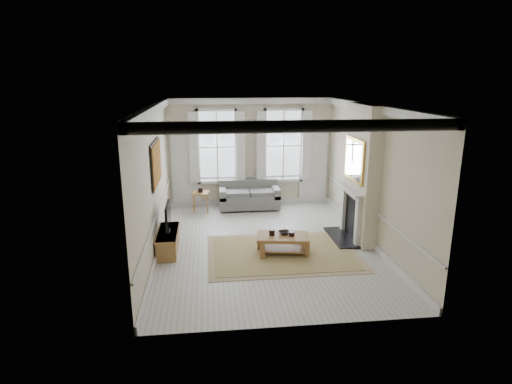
{
  "coord_description": "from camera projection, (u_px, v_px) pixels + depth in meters",
  "views": [
    {
      "loc": [
        -1.35,
        -9.77,
        4.0
      ],
      "look_at": [
        -0.19,
        0.4,
        1.25
      ],
      "focal_mm": 30.0,
      "sensor_mm": 36.0,
      "label": 1
    }
  ],
  "objects": [
    {
      "name": "side_table",
      "position": [
        201.0,
        196.0,
        13.11
      ],
      "size": [
        0.57,
        0.57,
        0.6
      ],
      "rotation": [
        0.0,
        0.0,
        -0.18
      ],
      "color": "brown",
      "rests_on": "floor"
    },
    {
      "name": "rug",
      "position": [
        283.0,
        253.0,
        10.05
      ],
      "size": [
        3.5,
        2.6,
        0.02
      ],
      "primitive_type": "cube",
      "color": "olive",
      "rests_on": "floor"
    },
    {
      "name": "coffee_table",
      "position": [
        283.0,
        239.0,
        9.95
      ],
      "size": [
        1.29,
        0.87,
        0.45
      ],
      "rotation": [
        0.0,
        0.0,
        -0.16
      ],
      "color": "brown",
      "rests_on": "rug"
    },
    {
      "name": "chimney_breast",
      "position": [
        362.0,
        173.0,
        10.58
      ],
      "size": [
        0.35,
        1.7,
        3.38
      ],
      "primitive_type": "cube",
      "color": "beige",
      "rests_on": "floor"
    },
    {
      "name": "left_wall",
      "position": [
        154.0,
        181.0,
        9.84
      ],
      "size": [
        0.0,
        7.2,
        7.2
      ],
      "primitive_type": "plane",
      "rotation": [
        1.57,
        0.0,
        1.57
      ],
      "color": "beige",
      "rests_on": "floor"
    },
    {
      "name": "sofa",
      "position": [
        249.0,
        197.0,
        13.44
      ],
      "size": [
        1.86,
        0.91,
        0.86
      ],
      "color": "slate",
      "rests_on": "floor"
    },
    {
      "name": "right_wall",
      "position": [
        371.0,
        175.0,
        10.41
      ],
      "size": [
        0.0,
        7.2,
        7.2
      ],
      "primitive_type": "plane",
      "rotation": [
        1.57,
        0.0,
        -1.57
      ],
      "color": "beige",
      "rests_on": "floor"
    },
    {
      "name": "ceramic_pot_a",
      "position": [
        272.0,
        232.0,
        9.94
      ],
      "size": [
        0.13,
        0.13,
        0.13
      ],
      "primitive_type": "cylinder",
      "color": "black",
      "rests_on": "coffee_table"
    },
    {
      "name": "mirror",
      "position": [
        354.0,
        160.0,
        10.47
      ],
      "size": [
        0.06,
        1.26,
        1.06
      ],
      "primitive_type": "cube",
      "color": "gold",
      "rests_on": "chimney_breast"
    },
    {
      "name": "floor",
      "position": [
        265.0,
        245.0,
        10.57
      ],
      "size": [
        7.2,
        7.2,
        0.0
      ],
      "primitive_type": "plane",
      "color": "#B7B5AD",
      "rests_on": "ground"
    },
    {
      "name": "hearth",
      "position": [
        341.0,
        237.0,
        10.97
      ],
      "size": [
        0.55,
        1.5,
        0.05
      ],
      "primitive_type": "cube",
      "color": "black",
      "rests_on": "floor"
    },
    {
      "name": "tv_stand",
      "position": [
        168.0,
        241.0,
        10.12
      ],
      "size": [
        0.44,
        1.38,
        0.49
      ],
      "primitive_type": "cube",
      "color": "brown",
      "rests_on": "floor"
    },
    {
      "name": "fireplace",
      "position": [
        350.0,
        211.0,
        10.81
      ],
      "size": [
        0.21,
        1.45,
        1.33
      ],
      "color": "silver",
      "rests_on": "floor"
    },
    {
      "name": "door_left",
      "position": [
        186.0,
        171.0,
        13.46
      ],
      "size": [
        0.9,
        0.08,
        2.3
      ],
      "primitive_type": "cube",
      "color": "silver",
      "rests_on": "floor"
    },
    {
      "name": "window_left",
      "position": [
        217.0,
        147.0,
        13.36
      ],
      "size": [
        1.26,
        0.2,
        2.2
      ],
      "primitive_type": null,
      "color": "#B2BCC6",
      "rests_on": "back_wall"
    },
    {
      "name": "bowl",
      "position": [
        284.0,
        232.0,
        10.03
      ],
      "size": [
        0.31,
        0.31,
        0.07
      ],
      "primitive_type": "imported",
      "rotation": [
        0.0,
        0.0,
        0.17
      ],
      "color": "black",
      "rests_on": "coffee_table"
    },
    {
      "name": "door_right",
      "position": [
        313.0,
        168.0,
        13.91
      ],
      "size": [
        0.9,
        0.08,
        2.3
      ],
      "primitive_type": "cube",
      "color": "silver",
      "rests_on": "floor"
    },
    {
      "name": "tv",
      "position": [
        168.0,
        216.0,
        9.95
      ],
      "size": [
        0.08,
        0.9,
        0.68
      ],
      "color": "black",
      "rests_on": "tv_stand"
    },
    {
      "name": "painting",
      "position": [
        156.0,
        163.0,
        10.04
      ],
      "size": [
        0.05,
        1.66,
        1.06
      ],
      "primitive_type": "cube",
      "color": "#C37F21",
      "rests_on": "left_wall"
    },
    {
      "name": "ceiling",
      "position": [
        266.0,
        105.0,
        9.68
      ],
      "size": [
        7.2,
        7.2,
        0.0
      ],
      "primitive_type": "plane",
      "rotation": [
        3.14,
        0.0,
        0.0
      ],
      "color": "white",
      "rests_on": "back_wall"
    },
    {
      "name": "ceramic_pot_b",
      "position": [
        292.0,
        234.0,
        9.89
      ],
      "size": [
        0.14,
        0.14,
        0.1
      ],
      "primitive_type": "cylinder",
      "color": "black",
      "rests_on": "coffee_table"
    },
    {
      "name": "back_wall",
      "position": [
        250.0,
        152.0,
        13.58
      ],
      "size": [
        5.2,
        0.0,
        5.2
      ],
      "primitive_type": "plane",
      "rotation": [
        1.57,
        0.0,
        0.0
      ],
      "color": "beige",
      "rests_on": "floor"
    },
    {
      "name": "window_right",
      "position": [
        283.0,
        146.0,
        13.59
      ],
      "size": [
        1.26,
        0.2,
        2.2
      ],
      "primitive_type": null,
      "color": "#B2BCC6",
      "rests_on": "back_wall"
    }
  ]
}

